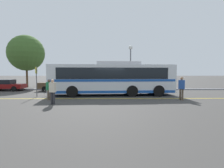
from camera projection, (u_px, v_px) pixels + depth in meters
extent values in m
plane|color=#423F3D|center=(110.00, 96.00, 16.19)|extent=(220.00, 220.00, 0.00)
cube|color=gold|center=(112.00, 98.00, 14.28)|extent=(31.31, 0.20, 0.01)
cube|color=#99999E|center=(112.00, 89.00, 21.48)|extent=(39.31, 0.36, 0.15)
cube|color=silver|center=(112.00, 78.00, 16.38)|extent=(11.44, 3.18, 2.52)
cube|color=black|center=(112.00, 73.00, 16.34)|extent=(9.86, 3.14, 0.99)
cube|color=#194CA5|center=(112.00, 80.00, 16.38)|extent=(11.21, 3.21, 0.20)
cube|color=#194CA5|center=(112.00, 90.00, 16.45)|extent=(11.21, 3.20, 0.24)
cube|color=black|center=(50.00, 78.00, 16.00)|extent=(0.16, 2.27, 1.83)
cube|color=black|center=(50.00, 66.00, 15.93)|extent=(0.14, 1.80, 0.24)
cube|color=silver|center=(118.00, 63.00, 16.32)|extent=(4.06, 2.27, 0.28)
cube|color=black|center=(47.00, 90.00, 16.05)|extent=(0.14, 1.93, 0.04)
cube|color=black|center=(48.00, 92.00, 16.06)|extent=(0.14, 1.93, 0.04)
cylinder|color=black|center=(72.00, 91.00, 14.98)|extent=(1.01, 0.33, 1.00)
cylinder|color=black|center=(76.00, 89.00, 17.45)|extent=(1.01, 0.33, 1.00)
cylinder|color=black|center=(132.00, 91.00, 15.32)|extent=(1.01, 0.33, 1.00)
cylinder|color=black|center=(128.00, 89.00, 17.79)|extent=(1.01, 0.33, 1.00)
cylinder|color=black|center=(159.00, 91.00, 15.48)|extent=(1.01, 0.33, 1.00)
cylinder|color=black|center=(151.00, 88.00, 17.94)|extent=(1.01, 0.33, 1.00)
cube|color=maroon|center=(7.00, 86.00, 20.41)|extent=(4.02, 1.78, 0.50)
cube|color=black|center=(6.00, 82.00, 20.37)|extent=(1.71, 1.52, 0.51)
cylinder|color=black|center=(21.00, 88.00, 21.26)|extent=(0.60, 0.21, 0.60)
cylinder|color=black|center=(14.00, 89.00, 19.67)|extent=(0.60, 0.21, 0.60)
cylinder|color=black|center=(0.00, 88.00, 21.18)|extent=(0.60, 0.21, 0.60)
cube|color=#4C3823|center=(60.00, 85.00, 20.41)|extent=(4.77, 1.90, 0.67)
cube|color=black|center=(61.00, 80.00, 20.36)|extent=(2.02, 1.64, 0.57)
cylinder|color=black|center=(45.00, 89.00, 19.57)|extent=(0.60, 0.21, 0.60)
cylinder|color=black|center=(50.00, 88.00, 21.30)|extent=(0.60, 0.21, 0.60)
cylinder|color=black|center=(71.00, 89.00, 19.55)|extent=(0.60, 0.21, 0.60)
cylinder|color=black|center=(74.00, 88.00, 21.29)|extent=(0.60, 0.21, 0.60)
cube|color=#4C3823|center=(105.00, 86.00, 20.31)|extent=(4.43, 1.96, 0.59)
cube|color=black|center=(106.00, 81.00, 20.28)|extent=(1.91, 1.59, 0.53)
cylinder|color=black|center=(93.00, 89.00, 19.43)|extent=(0.61, 0.24, 0.60)
cylinder|color=black|center=(94.00, 88.00, 21.01)|extent=(0.61, 0.24, 0.60)
cylinder|color=black|center=(117.00, 89.00, 19.64)|extent=(0.61, 0.24, 0.60)
cylinder|color=black|center=(116.00, 88.00, 21.22)|extent=(0.61, 0.24, 0.60)
cube|color=navy|center=(150.00, 86.00, 20.43)|extent=(4.90, 1.93, 0.59)
cube|color=black|center=(151.00, 81.00, 20.40)|extent=(2.10, 1.57, 0.51)
cylinder|color=black|center=(139.00, 89.00, 19.56)|extent=(0.61, 0.23, 0.60)
cylinder|color=black|center=(136.00, 88.00, 21.13)|extent=(0.61, 0.23, 0.60)
cylinder|color=black|center=(165.00, 89.00, 19.77)|extent=(0.61, 0.23, 0.60)
cylinder|color=black|center=(160.00, 88.00, 21.33)|extent=(0.61, 0.23, 0.60)
cylinder|color=brown|center=(48.00, 95.00, 13.50)|extent=(0.14, 0.14, 0.77)
cylinder|color=brown|center=(50.00, 95.00, 13.61)|extent=(0.14, 0.14, 0.77)
cube|color=#1E723F|center=(49.00, 86.00, 13.51)|extent=(0.46, 0.44, 0.61)
sphere|color=brown|center=(49.00, 81.00, 13.48)|extent=(0.21, 0.21, 0.21)
cylinder|color=brown|center=(182.00, 95.00, 13.36)|extent=(0.14, 0.14, 0.87)
cylinder|color=brown|center=(180.00, 94.00, 13.47)|extent=(0.14, 0.14, 0.87)
cube|color=#264C99|center=(182.00, 85.00, 13.37)|extent=(0.46, 0.44, 0.69)
sphere|color=#9E704C|center=(182.00, 79.00, 13.34)|extent=(0.23, 0.23, 0.23)
cylinder|color=#2D2D33|center=(52.00, 98.00, 11.63)|extent=(0.14, 0.14, 0.81)
cylinder|color=#2D2D33|center=(54.00, 98.00, 11.58)|extent=(0.14, 0.14, 0.81)
cube|color=beige|center=(53.00, 87.00, 11.55)|extent=(0.47, 0.33, 0.64)
sphere|color=tan|center=(52.00, 81.00, 11.53)|extent=(0.22, 0.22, 0.22)
cylinder|color=#59595E|center=(37.00, 82.00, 15.23)|extent=(0.07, 0.07, 2.66)
cube|color=yellow|center=(36.00, 70.00, 15.17)|extent=(0.05, 0.40, 0.56)
cylinder|color=#59595E|center=(130.00, 70.00, 22.30)|extent=(0.14, 0.14, 5.05)
sphere|color=silver|center=(131.00, 48.00, 22.12)|extent=(0.52, 0.52, 0.52)
cylinder|color=#513823|center=(27.00, 77.00, 25.35)|extent=(0.28, 0.28, 3.04)
sphere|color=#3D6028|center=(26.00, 53.00, 25.13)|extent=(5.10, 5.10, 5.10)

